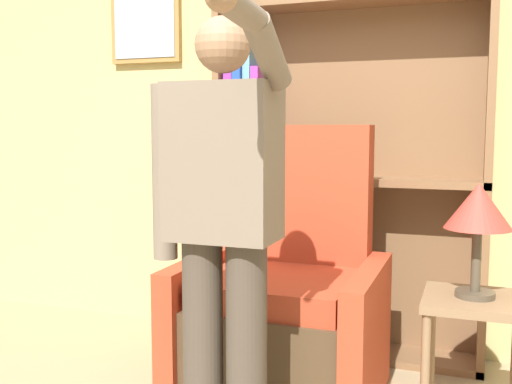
{
  "coord_description": "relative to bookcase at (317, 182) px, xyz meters",
  "views": [
    {
      "loc": [
        0.68,
        -1.41,
        1.27
      ],
      "look_at": [
        -0.15,
        0.86,
        1.01
      ],
      "focal_mm": 42.0,
      "sensor_mm": 36.0,
      "label": 1
    }
  ],
  "objects": [
    {
      "name": "wall_back",
      "position": [
        0.15,
        0.15,
        0.44
      ],
      "size": [
        8.0,
        0.11,
        2.8
      ],
      "color": "tan",
      "rests_on": "ground_plane"
    },
    {
      "name": "person_standing",
      "position": [
        -0.0,
        -1.35,
        -0.03
      ],
      "size": [
        0.53,
        0.78,
        1.66
      ],
      "color": "#473D33",
      "rests_on": "ground_plane"
    },
    {
      "name": "side_table",
      "position": [
        0.86,
        -0.74,
        -0.5
      ],
      "size": [
        0.41,
        0.41,
        0.58
      ],
      "color": "#846647",
      "rests_on": "ground_plane"
    },
    {
      "name": "bookcase",
      "position": [
        0.0,
        0.0,
        0.0
      ],
      "size": [
        1.49,
        0.28,
        1.97
      ],
      "color": "brown",
      "rests_on": "ground_plane"
    },
    {
      "name": "armchair",
      "position": [
        0.01,
        -0.62,
        -0.56
      ],
      "size": [
        0.91,
        0.81,
        1.29
      ],
      "color": "#4C3823",
      "rests_on": "ground_plane"
    },
    {
      "name": "table_lamp",
      "position": [
        0.86,
        -0.74,
        -0.03
      ],
      "size": [
        0.27,
        0.27,
        0.47
      ],
      "color": "#4C4233",
      "rests_on": "side_table"
    }
  ]
}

